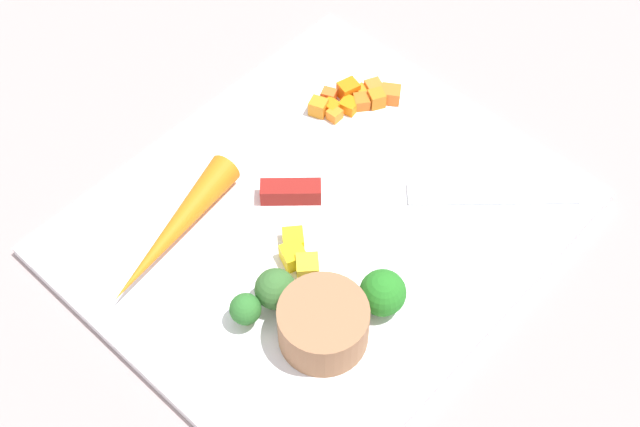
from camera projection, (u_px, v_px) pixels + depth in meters
name	position (u px, v px, depth m)	size (l,w,h in m)	color
ground_plane	(320.00, 227.00, 0.83)	(4.00, 4.00, 0.00)	gray
cutting_board	(320.00, 223.00, 0.82)	(0.43, 0.37, 0.01)	white
prep_bowl	(323.00, 324.00, 0.73)	(0.08, 0.08, 0.04)	#966745
chef_knife	(367.00, 192.00, 0.83)	(0.22, 0.23, 0.02)	silver
whole_carrot	(173.00, 231.00, 0.79)	(0.03, 0.03, 0.17)	orange
carrot_dice_0	(377.00, 99.00, 0.90)	(0.02, 0.02, 0.02)	orange
carrot_dice_1	(348.00, 90.00, 0.90)	(0.02, 0.02, 0.02)	orange
carrot_dice_2	(335.00, 115.00, 0.89)	(0.01, 0.01, 0.01)	orange
carrot_dice_3	(373.00, 88.00, 0.91)	(0.02, 0.01, 0.02)	orange
carrot_dice_4	(362.00, 102.00, 0.90)	(0.02, 0.02, 0.01)	orange
carrot_dice_5	(318.00, 107.00, 0.89)	(0.02, 0.02, 0.02)	orange
carrot_dice_6	(391.00, 94.00, 0.90)	(0.02, 0.02, 0.02)	orange
carrot_dice_7	(331.00, 107.00, 0.89)	(0.02, 0.01, 0.01)	orange
carrot_dice_8	(362.00, 92.00, 0.91)	(0.01, 0.01, 0.01)	orange
carrot_dice_9	(329.00, 95.00, 0.90)	(0.01, 0.01, 0.01)	orange
carrot_dice_10	(349.00, 105.00, 0.89)	(0.02, 0.02, 0.01)	orange
pepper_dice_0	(308.00, 268.00, 0.77)	(0.02, 0.02, 0.02)	yellow
pepper_dice_1	(293.00, 256.00, 0.78)	(0.02, 0.02, 0.02)	yellow
pepper_dice_2	(294.00, 240.00, 0.80)	(0.02, 0.02, 0.01)	yellow
broccoli_floret_0	(383.00, 293.00, 0.75)	(0.04, 0.04, 0.04)	#92C164
broccoli_floret_1	(245.00, 310.00, 0.74)	(0.03, 0.03, 0.03)	#8AB557
broccoli_floret_2	(275.00, 289.00, 0.75)	(0.04, 0.04, 0.04)	#8FB167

